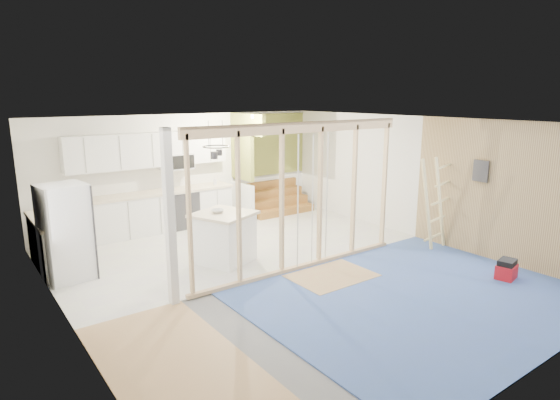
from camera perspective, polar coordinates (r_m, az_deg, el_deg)
room at (r=7.86m, az=0.92°, el=-0.00°), size 7.01×8.01×2.61m
floor_overlays at (r=8.33m, az=1.04°, el=-8.55°), size 7.00×8.00×0.03m
stud_frame at (r=7.68m, az=-0.36°, el=1.79°), size 4.66×0.14×2.60m
base_cabinets at (r=10.27m, az=-17.90°, el=-2.36°), size 4.45×2.24×0.93m
upper_cabinets at (r=10.70m, az=-15.27°, el=5.78°), size 3.60×0.41×0.85m
green_partition at (r=12.01m, az=-1.82°, el=2.73°), size 2.25×1.51×2.60m
pot_rack at (r=9.15m, az=-7.81°, el=6.12°), size 0.52×0.52×0.72m
sheathing_panel at (r=9.25m, az=26.42°, el=0.60°), size 0.02×4.00×2.60m
electrical_panel at (r=9.43m, az=23.28°, el=3.27°), size 0.04×0.30×0.40m
ceiling_light at (r=10.94m, az=-2.73°, el=10.15°), size 0.32×0.32×0.08m
fridge at (r=8.47m, az=-24.63°, el=-3.66°), size 0.79×0.76×1.63m
island at (r=8.64m, az=-6.81°, el=-4.61°), size 1.26×1.26×0.94m
bowl at (r=8.53m, az=-7.62°, el=-1.35°), size 0.28×0.28×0.06m
soap_bottle_a at (r=10.18m, az=-23.25°, el=0.73°), size 0.13×0.14×0.34m
soap_bottle_b at (r=11.28m, az=-7.94°, el=2.33°), size 0.11×0.11×0.18m
toolbox at (r=8.77m, az=25.89°, el=-7.68°), size 0.42×0.35×0.35m
ladder at (r=9.67m, az=18.40°, el=-0.39°), size 0.99×0.11×1.85m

